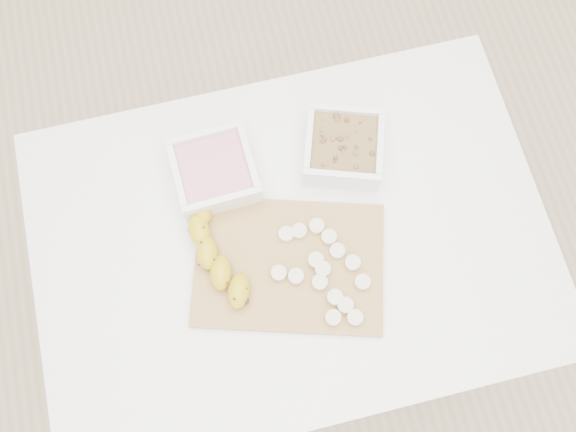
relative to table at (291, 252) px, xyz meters
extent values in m
plane|color=#C6AD89|center=(0.00, 0.00, -0.65)|extent=(3.50, 3.50, 0.00)
cube|color=white|center=(0.00, 0.00, 0.08)|extent=(1.00, 0.70, 0.04)
cylinder|color=white|center=(0.44, -0.29, -0.30)|extent=(0.05, 0.05, 0.71)
cylinder|color=white|center=(-0.44, 0.29, -0.30)|extent=(0.05, 0.05, 0.71)
cylinder|color=white|center=(0.44, 0.29, -0.30)|extent=(0.05, 0.05, 0.71)
cube|color=white|center=(-0.12, 0.16, 0.13)|extent=(0.16, 0.16, 0.07)
cube|color=#CF788D|center=(-0.12, 0.16, 0.13)|extent=(0.13, 0.13, 0.04)
cube|color=white|center=(0.14, 0.15, 0.13)|extent=(0.19, 0.19, 0.07)
cube|color=brown|center=(0.14, 0.15, 0.13)|extent=(0.16, 0.16, 0.04)
cube|color=#AA793F|center=(-0.02, -0.05, 0.10)|extent=(0.42, 0.35, 0.01)
cylinder|color=beige|center=(-0.01, 0.01, 0.12)|extent=(0.03, 0.03, 0.01)
cylinder|color=beige|center=(0.02, 0.01, 0.12)|extent=(0.03, 0.03, 0.01)
cylinder|color=beige|center=(0.05, 0.01, 0.12)|extent=(0.03, 0.03, 0.01)
cylinder|color=beige|center=(0.07, -0.02, 0.12)|extent=(0.03, 0.03, 0.01)
cylinder|color=beige|center=(0.08, -0.05, 0.12)|extent=(0.03, 0.03, 0.01)
cylinder|color=beige|center=(0.10, -0.08, 0.12)|extent=(0.03, 0.03, 0.01)
cylinder|color=beige|center=(0.11, -0.12, 0.12)|extent=(0.03, 0.03, 0.01)
cylinder|color=beige|center=(-0.04, -0.06, 0.12)|extent=(0.03, 0.03, 0.01)
cylinder|color=beige|center=(-0.01, -0.08, 0.12)|extent=(0.03, 0.03, 0.01)
cylinder|color=beige|center=(0.03, -0.10, 0.12)|extent=(0.03, 0.03, 0.01)
cylinder|color=beige|center=(0.05, -0.13, 0.12)|extent=(0.03, 0.03, 0.01)
cylinder|color=beige|center=(0.06, -0.15, 0.12)|extent=(0.03, 0.03, 0.01)
cylinder|color=beige|center=(0.08, -0.18, 0.12)|extent=(0.03, 0.03, 0.01)
cylinder|color=beige|center=(0.04, -0.17, 0.12)|extent=(0.03, 0.03, 0.01)
cylinder|color=beige|center=(0.04, -0.08, 0.12)|extent=(0.03, 0.03, 0.01)
cylinder|color=beige|center=(0.03, -0.06, 0.12)|extent=(0.03, 0.03, 0.01)
camera|label=1|loc=(-0.09, -0.32, 1.30)|focal=40.00mm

